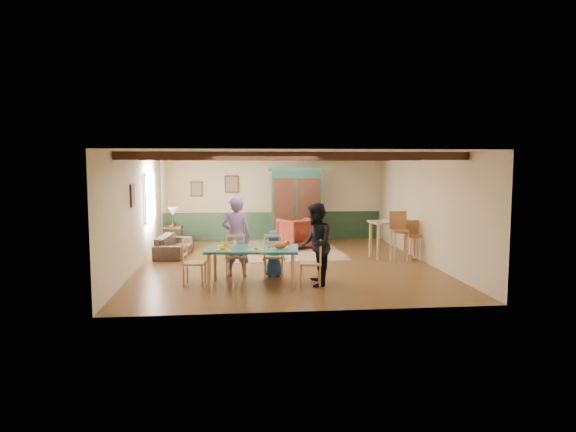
{
  "coord_description": "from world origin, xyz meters",
  "views": [
    {
      "loc": [
        -1.2,
        -12.3,
        2.49
      ],
      "look_at": [
        0.11,
        0.35,
        1.15
      ],
      "focal_mm": 32.0,
      "sensor_mm": 36.0,
      "label": 1
    }
  ],
  "objects": [
    {
      "name": "ceiling",
      "position": [
        0.0,
        0.0,
        2.7
      ],
      "size": [
        7.0,
        8.0,
        0.02
      ],
      "primitive_type": "cube",
      "color": "white",
      "rests_on": "wall_back"
    },
    {
      "name": "window_left",
      "position": [
        -3.47,
        1.7,
        1.55
      ],
      "size": [
        0.06,
        1.6,
        1.3
      ],
      "primitive_type": null,
      "color": "white",
      "rests_on": "wall_left"
    },
    {
      "name": "wainscot_back",
      "position": [
        0.0,
        3.98,
        0.45
      ],
      "size": [
        6.95,
        0.03,
        0.9
      ],
      "primitive_type": "cube",
      "color": "#203B25",
      "rests_on": "floor"
    },
    {
      "name": "person_woman",
      "position": [
        0.4,
        -2.22,
        0.84
      ],
      "size": [
        0.72,
        0.88,
        1.68
      ],
      "primitive_type": "imported",
      "rotation": [
        0.0,
        0.0,
        -1.68
      ],
      "color": "black",
      "rests_on": "floor"
    },
    {
      "name": "wall_left",
      "position": [
        -3.5,
        0.0,
        1.35
      ],
      "size": [
        0.02,
        8.0,
        2.7
      ],
      "primitive_type": "cube",
      "color": "beige",
      "rests_on": "floor"
    },
    {
      "name": "table_lamp",
      "position": [
        -3.01,
        2.82,
        0.9
      ],
      "size": [
        0.34,
        0.34,
        0.57
      ],
      "primitive_type": null,
      "rotation": [
        0.0,
        0.0,
        0.08
      ],
      "color": "beige",
      "rests_on": "end_table"
    },
    {
      "name": "person_man",
      "position": [
        -1.19,
        -1.23,
        0.88
      ],
      "size": [
        0.68,
        0.49,
        1.76
      ],
      "primitive_type": "imported",
      "rotation": [
        0.0,
        0.0,
        3.03
      ],
      "color": "#805B9C",
      "rests_on": "floor"
    },
    {
      "name": "dining_chair_end_left",
      "position": [
        -2.03,
        -1.96,
        0.48
      ],
      "size": [
        0.49,
        0.47,
        0.97
      ],
      "primitive_type": null,
      "rotation": [
        0.0,
        0.0,
        1.46
      ],
      "color": "tan",
      "rests_on": "floor"
    },
    {
      "name": "picture_back_b",
      "position": [
        -2.4,
        3.97,
        1.65
      ],
      "size": [
        0.38,
        0.04,
        0.48
      ],
      "primitive_type": null,
      "color": "gray",
      "rests_on": "wall_back"
    },
    {
      "name": "wall_right",
      "position": [
        3.5,
        0.0,
        1.35
      ],
      "size": [
        0.02,
        8.0,
        2.7
      ],
      "primitive_type": "cube",
      "color": "beige",
      "rests_on": "floor"
    },
    {
      "name": "place_setting_near_center",
      "position": [
        -0.8,
        -2.35,
        0.82
      ],
      "size": [
        0.44,
        0.35,
        0.11
      ],
      "primitive_type": null,
      "rotation": [
        0.0,
        0.0,
        -0.11
      ],
      "color": "yellow",
      "rests_on": "dining_table"
    },
    {
      "name": "armoire",
      "position": [
        0.65,
        3.15,
        1.16
      ],
      "size": [
        1.72,
        0.87,
        2.32
      ],
      "primitive_type": "cube",
      "rotation": [
        0.0,
        0.0,
        -0.14
      ],
      "color": "#153628",
      "rests_on": "floor"
    },
    {
      "name": "wall_back",
      "position": [
        0.0,
        4.0,
        1.35
      ],
      "size": [
        7.0,
        0.02,
        2.7
      ],
      "primitive_type": "cube",
      "color": "beige",
      "rests_on": "floor"
    },
    {
      "name": "dining_table",
      "position": [
        -0.87,
        -2.08,
        0.38
      ],
      "size": [
        1.93,
        1.21,
        0.76
      ],
      "primitive_type": null,
      "rotation": [
        0.0,
        0.0,
        -0.11
      ],
      "color": "#1A5550",
      "rests_on": "floor"
    },
    {
      "name": "bar_stool_left",
      "position": [
        2.84,
        -0.09,
        0.64
      ],
      "size": [
        0.47,
        0.51,
        1.27
      ],
      "primitive_type": null,
      "rotation": [
        0.0,
        0.0,
        -0.04
      ],
      "color": "#A06F3E",
      "rests_on": "floor"
    },
    {
      "name": "person_child",
      "position": [
        -0.38,
        -1.32,
        0.51
      ],
      "size": [
        0.53,
        0.38,
        1.02
      ],
      "primitive_type": "imported",
      "rotation": [
        0.0,
        0.0,
        3.03
      ],
      "color": "#23488E",
      "rests_on": "floor"
    },
    {
      "name": "sofa",
      "position": [
        -2.84,
        1.52,
        0.27
      ],
      "size": [
        0.91,
        1.92,
        0.54
      ],
      "primitive_type": "imported",
      "rotation": [
        0.0,
        0.0,
        1.47
      ],
      "color": "#342821",
      "rests_on": "floor"
    },
    {
      "name": "place_setting_far_right",
      "position": [
        -0.28,
        -1.89,
        0.82
      ],
      "size": [
        0.44,
        0.35,
        0.11
      ],
      "primitive_type": null,
      "rotation": [
        0.0,
        0.0,
        -0.11
      ],
      "color": "yellow",
      "rests_on": "dining_table"
    },
    {
      "name": "dining_chair_far_left",
      "position": [
        -1.19,
        -1.31,
        0.48
      ],
      "size": [
        0.47,
        0.49,
        0.97
      ],
      "primitive_type": null,
      "rotation": [
        0.0,
        0.0,
        3.03
      ],
      "color": "tan",
      "rests_on": "floor"
    },
    {
      "name": "floor",
      "position": [
        0.0,
        0.0,
        0.0
      ],
      "size": [
        8.0,
        8.0,
        0.0
      ],
      "primitive_type": "plane",
      "color": "#543317",
      "rests_on": "ground"
    },
    {
      "name": "dining_chair_end_right",
      "position": [
        0.3,
        -2.21,
        0.48
      ],
      "size": [
        0.49,
        0.47,
        0.97
      ],
      "primitive_type": null,
      "rotation": [
        0.0,
        0.0,
        -1.68
      ],
      "color": "tan",
      "rests_on": "floor"
    },
    {
      "name": "place_setting_near_left",
      "position": [
        -1.45,
        -2.27,
        0.82
      ],
      "size": [
        0.44,
        0.35,
        0.11
      ],
      "primitive_type": null,
      "rotation": [
        0.0,
        0.0,
        -0.11
      ],
      "color": "yellow",
      "rests_on": "dining_table"
    },
    {
      "name": "ceiling_beam_mid",
      "position": [
        0.0,
        0.4,
        2.61
      ],
      "size": [
        6.95,
        0.16,
        0.16
      ],
      "primitive_type": "cube",
      "color": "black",
      "rests_on": "ceiling"
    },
    {
      "name": "armchair",
      "position": [
        0.6,
        2.34,
        0.44
      ],
      "size": [
        1.27,
        1.28,
        0.88
      ],
      "primitive_type": "imported",
      "rotation": [
        0.0,
        0.0,
        -2.68
      ],
      "color": "#4A140E",
      "rests_on": "floor"
    },
    {
      "name": "picture_left_wall",
      "position": [
        -3.47,
        -0.6,
        1.75
      ],
      "size": [
        0.04,
        0.42,
        0.52
      ],
      "primitive_type": null,
      "color": "gray",
      "rests_on": "wall_left"
    },
    {
      "name": "place_setting_far_left",
      "position": [
        -1.4,
        -1.77,
        0.82
      ],
      "size": [
        0.44,
        0.35,
        0.11
      ],
      "primitive_type": null,
      "rotation": [
        0.0,
        0.0,
        -0.11
      ],
      "color": "yellow",
      "rests_on": "dining_table"
    },
    {
      "name": "counter_table",
      "position": [
        2.87,
        0.61,
        0.48
      ],
      "size": [
        1.23,
        0.81,
        0.96
      ],
      "primitive_type": null,
      "rotation": [
        0.0,
        0.0,
        0.12
      ],
      "color": "#BFB095",
      "rests_on": "floor"
    },
    {
      "name": "ceiling_beam_front",
      "position": [
        0.0,
        -2.3,
        2.61
      ],
      "size": [
        6.95,
        0.16,
        0.16
      ],
      "primitive_type": "cube",
      "color": "black",
      "rests_on": "ceiling"
    },
    {
      "name": "end_table",
      "position": [
        -3.01,
        2.82,
        0.31
      ],
      "size": [
        0.53,
        0.53,
        0.62
      ],
      "primitive_type": null,
      "rotation": [
        0.0,
        0.0,
        -0.04
      ],
      "color": "black",
      "rests_on": "floor"
    },
    {
      "name": "bar_stool_right",
      "position": [
        3.27,
        0.07,
        0.51
      ],
      "size": [
        0.37,
        0.41,
        1.02
      ],
      "primitive_type": null,
      "rotation": [
        0.0,
        0.0,
        0.02
      ],
      "color": "#A06F3E",
      "rests_on": "floor"
    },
    {
      "name": "area_rug",
      "position": [
        0.11,
        2.12,
        0.01
      ],
      "size": [
        3.28,
        3.85,
        0.01
      ],
      "primitive_type": "cube",
      "rotation": [
        0.0,
        0.0,
        0.03
      ],
      "color": "tan",
      "rests_on": "floor"
    },
    {
      "name": "picture_back_a",
      "position": [
        -1.3,
        3.97,
        1.8
      ],
      "size": [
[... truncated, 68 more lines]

